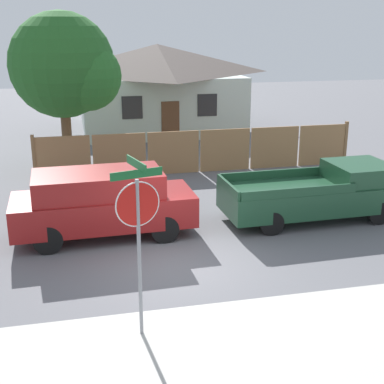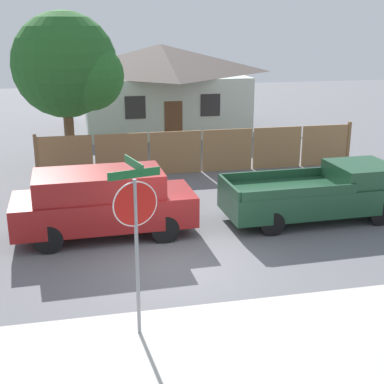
% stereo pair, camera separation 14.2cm
% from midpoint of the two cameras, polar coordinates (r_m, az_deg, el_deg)
% --- Properties ---
extents(ground_plane, '(80.00, 80.00, 0.00)m').
position_cam_midpoint_polar(ground_plane, '(13.16, -1.51, -7.84)').
color(ground_plane, slate).
extents(sidewalk_strip, '(36.00, 3.20, 0.01)m').
position_cam_midpoint_polar(sidewalk_strip, '(10.10, 2.49, -16.39)').
color(sidewalk_strip, beige).
rests_on(sidewalk_strip, ground).
extents(wooden_fence, '(12.69, 0.12, 1.77)m').
position_cam_midpoint_polar(wooden_fence, '(21.10, 1.24, 4.37)').
color(wooden_fence, '#997047').
rests_on(wooden_fence, ground).
extents(house, '(9.02, 7.98, 4.60)m').
position_cam_midpoint_polar(house, '(30.17, -3.17, 11.29)').
color(house, '#B2C1B7').
rests_on(house, ground).
extents(oak_tree, '(4.31, 4.11, 6.16)m').
position_cam_midpoint_polar(oak_tree, '(21.89, -12.70, 12.83)').
color(oak_tree, brown).
rests_on(oak_tree, ground).
extents(red_suv, '(4.94, 2.04, 1.85)m').
position_cam_midpoint_polar(red_suv, '(14.76, -9.21, -1.00)').
color(red_suv, maroon).
rests_on(red_suv, ground).
extents(orange_pickup, '(5.49, 2.15, 1.63)m').
position_cam_midpoint_polar(orange_pickup, '(16.42, 13.90, -0.12)').
color(orange_pickup, '#1E472D').
rests_on(orange_pickup, ground).
extents(stop_sign, '(0.94, 0.85, 3.40)m').
position_cam_midpoint_polar(stop_sign, '(9.56, -5.60, -2.75)').
color(stop_sign, gray).
rests_on(stop_sign, ground).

